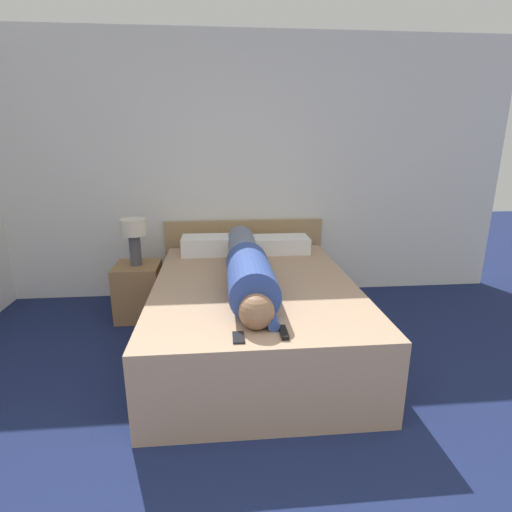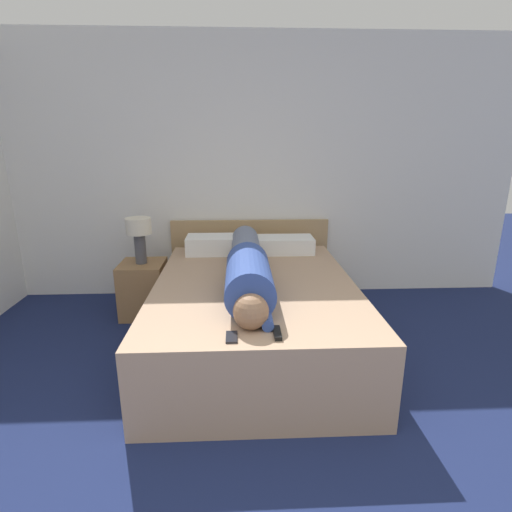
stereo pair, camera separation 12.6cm
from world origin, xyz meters
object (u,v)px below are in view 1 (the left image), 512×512
(pillow_second, at_px, (281,244))
(tv_remote, at_px, (284,332))
(nightstand, at_px, (139,291))
(bed, at_px, (254,315))
(table_lamp, at_px, (134,233))
(person_lying, at_px, (248,267))
(pillow_near_headboard, at_px, (212,245))
(cell_phone, at_px, (238,337))

(pillow_second, xyz_separation_m, tv_remote, (-0.24, -1.70, -0.06))
(nightstand, bearing_deg, tv_remote, -54.56)
(bed, relative_size, table_lamp, 4.94)
(person_lying, bearing_deg, tv_remote, -80.07)
(nightstand, distance_m, pillow_near_headboard, 0.80)
(table_lamp, relative_size, cell_phone, 3.25)
(table_lamp, height_order, pillow_second, table_lamp)
(person_lying, xyz_separation_m, cell_phone, (-0.11, -0.84, -0.13))
(nightstand, bearing_deg, pillow_near_headboard, 11.80)
(nightstand, relative_size, pillow_near_headboard, 0.91)
(pillow_second, bearing_deg, pillow_near_headboard, -180.00)
(bed, bearing_deg, person_lying, -130.74)
(pillow_near_headboard, height_order, pillow_second, pillow_near_headboard)
(cell_phone, bearing_deg, person_lying, 82.47)
(person_lying, height_order, pillow_second, person_lying)
(pillow_second, relative_size, tv_remote, 3.56)
(bed, height_order, table_lamp, table_lamp)
(table_lamp, distance_m, cell_phone, 1.81)
(table_lamp, relative_size, pillow_near_headboard, 0.75)
(bed, height_order, pillow_second, pillow_second)
(bed, bearing_deg, pillow_near_headboard, 112.15)
(table_lamp, distance_m, pillow_second, 1.37)
(pillow_near_headboard, distance_m, pillow_second, 0.66)
(table_lamp, bearing_deg, tv_remote, -54.56)
(person_lying, xyz_separation_m, pillow_near_headboard, (-0.28, 0.88, -0.06))
(bed, relative_size, pillow_second, 3.91)
(table_lamp, relative_size, tv_remote, 2.82)
(pillow_near_headboard, relative_size, tv_remote, 3.74)
(tv_remote, height_order, cell_phone, tv_remote)
(nightstand, xyz_separation_m, tv_remote, (1.11, -1.55, 0.31))
(bed, xyz_separation_m, pillow_near_headboard, (-0.33, 0.82, 0.36))
(table_lamp, bearing_deg, nightstand, -75.96)
(nightstand, height_order, tv_remote, tv_remote)
(tv_remote, xyz_separation_m, cell_phone, (-0.25, -0.02, -0.01))
(pillow_near_headboard, bearing_deg, table_lamp, -168.20)
(pillow_near_headboard, xyz_separation_m, cell_phone, (0.17, -1.72, -0.08))
(nightstand, xyz_separation_m, person_lying, (0.96, -0.74, 0.44))
(nightstand, height_order, pillow_near_headboard, pillow_near_headboard)
(table_lamp, relative_size, pillow_second, 0.79)
(table_lamp, bearing_deg, cell_phone, -61.64)
(tv_remote, bearing_deg, person_lying, 99.93)
(bed, xyz_separation_m, table_lamp, (-1.02, 0.67, 0.52))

